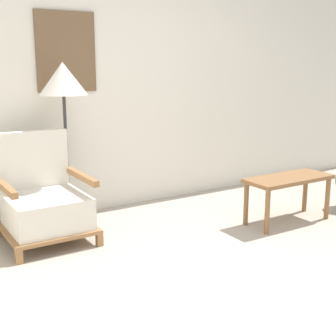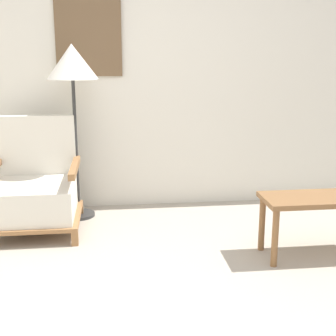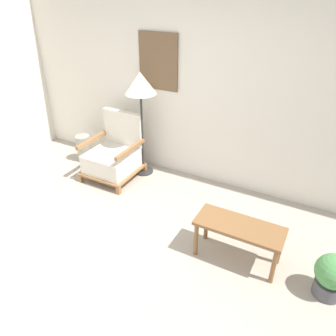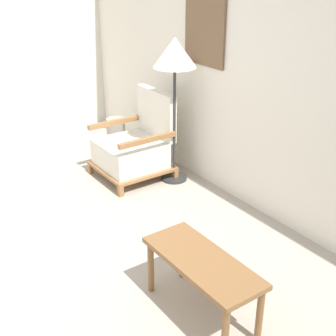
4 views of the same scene
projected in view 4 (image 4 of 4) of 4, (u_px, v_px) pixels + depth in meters
name	position (u px, v px, depth m)	size (l,w,h in m)	color
ground_plane	(25.00, 283.00, 3.37)	(14.00, 14.00, 0.00)	#A89E8E
wall_back	(256.00, 59.00, 3.93)	(8.00, 0.09, 2.70)	silver
armchair	(135.00, 147.00, 4.87)	(0.69, 0.71, 0.89)	olive
floor_lamp	(175.00, 59.00, 4.39)	(0.42, 0.42, 1.46)	#2D2D2D
coffee_table	(202.00, 268.00, 2.94)	(0.85, 0.35, 0.43)	brown
vase	(116.00, 135.00, 5.52)	(0.22, 0.22, 0.41)	#9E998E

